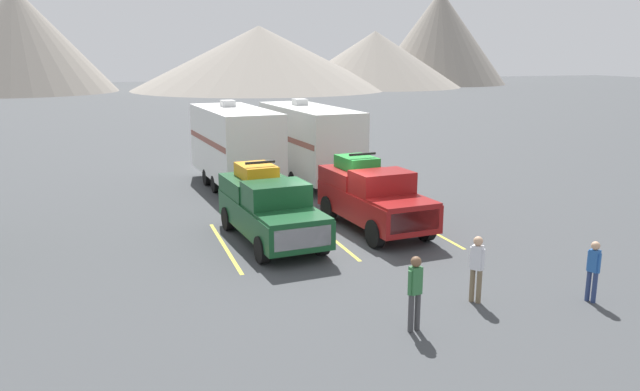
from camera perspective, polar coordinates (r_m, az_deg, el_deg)
The scene contains 12 objects.
ground_plane at distance 20.72m, azimuth 1.21°, elevation -4.04°, with size 240.00×240.00×0.00m, color #3F4244.
pickup_truck_a at distance 20.43m, azimuth -4.75°, elevation -0.99°, with size 2.55×5.75×2.52m.
pickup_truck_b at distance 21.76m, azimuth 4.82°, elevation 0.01°, with size 2.54×5.44×2.58m.
lot_stripe_a at distance 20.17m, azimuth -8.77°, elevation -4.66°, with size 0.12×5.50×0.01m, color gold.
lot_stripe_b at distance 21.04m, azimuth 0.88°, elevation -3.76°, with size 0.12×5.50×0.01m, color gold.
lot_stripe_c at distance 22.45m, azimuth 9.52°, elevation -2.86°, with size 0.12×5.50×0.01m, color gold.
camper_trailer_a at distance 28.66m, azimuth -7.85°, elevation 4.85°, with size 3.12×8.27×3.91m.
camper_trailer_b at distance 29.45m, azimuth -1.03°, elevation 5.17°, with size 3.04×8.88×3.89m.
person_a at distance 13.97m, azimuth 8.75°, elevation -8.45°, with size 0.38×0.24×1.75m.
person_b at distance 16.81m, azimuth 23.87°, elevation -6.07°, with size 0.25×0.33×1.57m.
person_c at distance 15.81m, azimuth 14.25°, elevation -6.20°, with size 0.31×0.32×1.71m.
mountain_ridge at distance 106.14m, azimuth -15.26°, elevation 12.72°, with size 151.07×42.54×17.83m.
Camera 1 is at (-6.78, -18.61, 6.09)m, focal length 34.74 mm.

